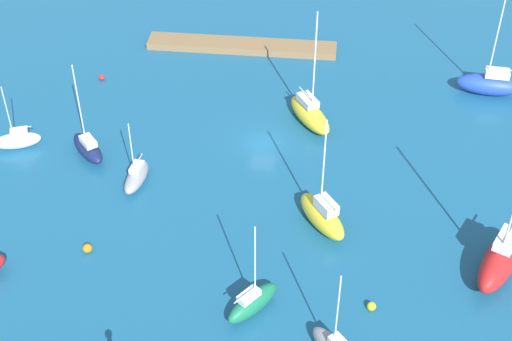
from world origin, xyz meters
TOP-DOWN VIEW (x-y plane):
  - water at (0.00, 0.00)m, footprint 160.00×160.00m
  - pier_dock at (4.55, -18.74)m, footprint 22.95×3.13m
  - sailboat_yellow_east_end at (-6.49, 11.67)m, footprint 5.36×6.38m
  - sailboat_green_mid_basin at (-1.48, 21.98)m, footprint 4.43×5.08m
  - sailboat_white_inner_mooring at (24.50, 3.43)m, footprint 4.95×3.07m
  - sailboat_blue_far_south at (-24.00, -11.96)m, footprint 7.41×3.24m
  - sailboat_navy_lone_south at (17.09, 3.87)m, footprint 5.02×5.39m
  - sailboat_yellow_by_breakwater at (-4.51, -4.07)m, footprint 5.79×7.38m
  - sailboat_red_near_pier at (-21.23, 15.66)m, footprint 5.79×8.17m
  - sailboat_gray_along_channel at (11.29, 7.57)m, footprint 2.22×5.00m
  - mooring_buoy_yellow at (-10.80, 20.79)m, footprint 0.73×0.73m
  - mooring_buoy_red at (19.59, -9.94)m, footprint 0.66×0.66m
  - mooring_buoy_orange at (13.34, 17.05)m, footprint 0.82×0.82m

SIDE VIEW (x-z plane):
  - water at x=0.00m, z-range 0.00..0.00m
  - mooring_buoy_red at x=19.59m, z-range 0.00..0.66m
  - mooring_buoy_yellow at x=-10.80m, z-range 0.00..0.73m
  - mooring_buoy_orange at x=13.34m, z-range 0.00..0.82m
  - pier_dock at x=4.55m, z-range 0.00..0.85m
  - sailboat_gray_along_channel at x=11.29m, z-range -2.77..4.32m
  - sailboat_white_inner_mooring at x=24.50m, z-range -2.71..4.57m
  - sailboat_navy_lone_south at x=17.09m, z-range -4.18..6.07m
  - sailboat_green_mid_basin at x=-1.48m, z-range -3.44..5.48m
  - sailboat_yellow_by_breakwater at x=-4.51m, z-range -5.33..7.81m
  - sailboat_blue_far_south at x=-24.00m, z-range -5.23..7.85m
  - sailboat_yellow_east_end at x=-6.49m, z-range -4.33..7.04m
  - sailboat_red_near_pier at x=-21.23m, z-range -5.51..8.72m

